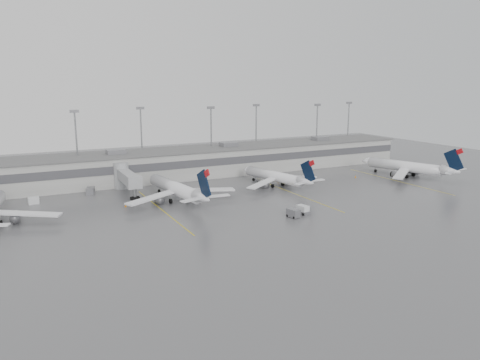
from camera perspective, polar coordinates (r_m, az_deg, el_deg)
name	(u,v)px	position (r m, az deg, el deg)	size (l,w,h in m)	color
ground	(286,229)	(91.75, 5.66, -5.94)	(260.00, 260.00, 0.00)	#555558
terminal	(184,163)	(141.78, -6.89, 2.13)	(152.00, 17.00, 9.45)	#A2A29D
light_masts	(177,135)	(146.08, -7.74, 5.50)	(142.40, 8.00, 20.60)	gray
jet_bridge_right	(125,177)	(124.62, -13.85, 0.38)	(4.00, 17.20, 7.00)	gray
stand_markings	(233,201)	(111.93, -0.90, -2.60)	(105.25, 40.00, 0.01)	#D1BB0C
jet_mid_left	(178,189)	(111.69, -7.61, -1.07)	(27.86, 31.40, 10.18)	white
jet_mid_right	(277,176)	(127.27, 4.49, 0.43)	(24.20, 27.43, 9.00)	white
jet_far_right	(409,167)	(148.28, 19.90, 1.54)	(26.81, 30.54, 10.21)	white
baggage_tug	(303,211)	(101.91, 7.65, -3.73)	(2.43, 3.28, 1.92)	silver
baggage_cart	(293,213)	(99.17, 6.50, -4.02)	(2.12, 3.08, 1.81)	slate
gse_uld_a	(34,200)	(119.48, -23.86, -2.29)	(2.34, 1.56, 1.66)	silver
gse_uld_b	(180,190)	(121.08, -7.27, -1.16)	(2.41, 1.61, 1.71)	silver
gse_uld_c	(259,177)	(136.29, 2.34, 0.41)	(2.54, 1.70, 1.80)	silver
gse_loader	(91,191)	(124.37, -17.76, -1.27)	(1.83, 2.92, 1.83)	slate
cone_b	(126,205)	(109.93, -13.78, -3.00)	(0.50, 0.50, 0.80)	orange
cone_c	(278,181)	(133.46, 4.69, -0.10)	(0.47, 0.47, 0.75)	orange
cone_d	(355,177)	(143.21, 13.90, 0.41)	(0.47, 0.47, 0.75)	orange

